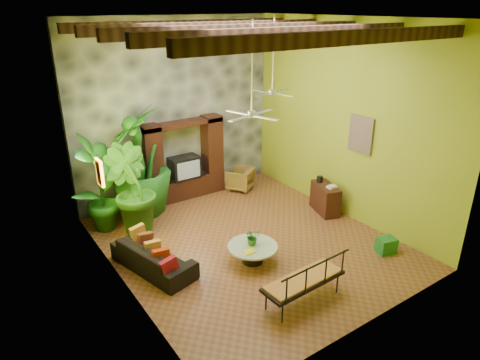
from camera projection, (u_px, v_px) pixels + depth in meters
ground at (247, 241)px, 10.20m from camera, size 7.00×7.00×0.00m
ceiling at (249, 18)px, 8.30m from camera, size 6.00×7.00×0.02m
back_wall at (175, 110)px, 11.91m from camera, size 6.00×0.02×5.00m
left_wall at (112, 169)px, 7.68m from camera, size 0.02×7.00×5.00m
right_wall at (344, 121)px, 10.82m from camera, size 0.02×7.00×5.00m
stone_accent_wall at (176, 111)px, 11.87m from camera, size 5.98×0.10×4.98m
ceiling_beams at (249, 30)px, 8.38m from camera, size 5.95×5.36×0.22m
entertainment_center at (184, 166)px, 12.22m from camera, size 2.40×0.55×2.30m
ceiling_fan_front at (252, 104)px, 8.50m from camera, size 1.28×1.28×1.86m
ceiling_fan_back at (273, 84)px, 10.66m from camera, size 1.28×1.28×1.86m
wall_art_mask at (100, 173)px, 8.61m from camera, size 0.06×0.32×0.55m
wall_art_painting at (361, 135)px, 10.42m from camera, size 0.06×0.70×0.90m
sofa at (153, 257)px, 9.04m from camera, size 1.26×2.15×0.59m
wicker_armchair at (240, 179)px, 12.98m from camera, size 0.99×0.99×0.66m
tall_plant_a at (100, 184)px, 10.27m from camera, size 1.55×1.55×2.48m
tall_plant_b at (131, 190)px, 10.27m from camera, size 1.55×1.56×2.21m
tall_plant_c at (139, 161)px, 11.13m from camera, size 2.17×2.17×2.90m
coffee_table at (253, 251)px, 9.31m from camera, size 1.09×1.09×0.40m
centerpiece_plant at (252, 237)px, 9.24m from camera, size 0.33×0.29×0.36m
yellow_tray at (249, 252)px, 9.00m from camera, size 0.26×0.19×0.03m
iron_bench at (306, 279)px, 7.91m from camera, size 1.70×0.67×0.57m
side_console at (325, 199)px, 11.52m from camera, size 0.72×1.06×0.78m
green_bin at (386, 245)px, 9.69m from camera, size 0.47×0.40×0.36m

